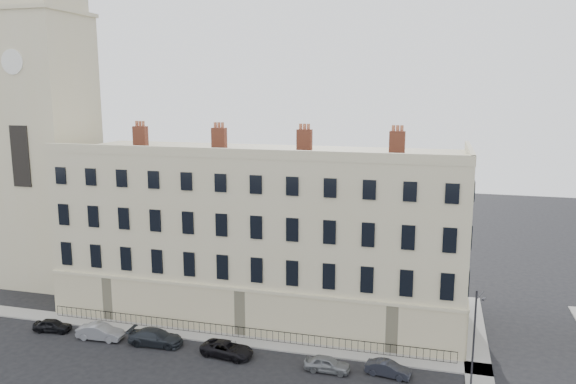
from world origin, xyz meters
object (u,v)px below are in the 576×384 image
car_e (327,364)px  car_d (227,349)px  car_c (156,337)px  car_b (100,332)px  car_f (388,369)px  car_a (53,325)px  streetlamp (475,334)px

car_e → car_d: bearing=88.4°
car_d → car_c: bearing=95.0°
car_b → car_d: size_ratio=0.93×
car_c → car_f: (18.67, -0.12, -0.11)m
car_b → car_f: size_ratio=1.18×
car_b → car_e: size_ratio=1.14×
car_a → car_d: bearing=-99.0°
car_f → streetlamp: streetlamp is taller
car_b → car_d: bearing=-93.1°
car_a → car_d: 16.10m
streetlamp → car_a: bearing=-162.6°
car_d → streetlamp: (18.12, 0.14, 3.33)m
car_b → car_a: bearing=84.1°
streetlamp → car_d: bearing=-161.8°
car_a → car_e: 24.08m
car_b → car_c: size_ratio=0.87×
car_d → streetlamp: bearing=-81.7°
car_c → car_d: size_ratio=1.07×
car_a → car_b: bearing=-101.0°
car_d → car_f: car_d is taller
car_c → streetlamp: streetlamp is taller
car_c → streetlamp: bearing=-93.7°
car_a → car_f: (28.46, -0.13, -0.01)m
car_e → car_c: bearing=88.2°
car_a → car_d: car_d is taller
car_b → car_c: 4.95m
car_b → car_f: car_b is taller
car_d → car_e: (7.97, -0.32, -0.00)m
car_e → streetlamp: streetlamp is taller
car_e → car_a: bearing=89.2°
car_b → car_e: bearing=-93.9°
car_f → streetlamp: bearing=-81.9°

